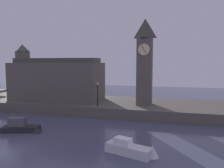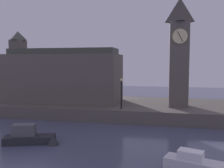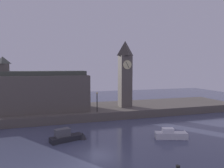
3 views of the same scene
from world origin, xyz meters
TOP-DOWN VIEW (x-y plane):
  - ground_plane at (0.00, 0.00)m, footprint 120.00×120.00m
  - far_embankment at (0.00, 20.00)m, footprint 70.00×12.00m
  - clock_tower at (10.42, 18.47)m, footprint 2.50×2.53m
  - parliament_hall at (-5.26, 19.28)m, footprint 15.62×6.93m
  - streetlamp at (3.86, 15.23)m, footprint 0.36×0.36m
  - boat_barge_dark at (-2.12, 5.79)m, footprint 5.18×2.64m
  - boat_ferry_white at (11.30, 2.48)m, footprint 5.02×2.56m

SIDE VIEW (x-z plane):
  - ground_plane at x=0.00m, z-range 0.00..0.00m
  - boat_ferry_white at x=11.30m, z-range -0.24..1.28m
  - boat_barge_dark at x=-2.12m, z-range -0.37..1.43m
  - far_embankment at x=0.00m, z-range 0.00..1.50m
  - streetlamp at x=3.86m, z-range 1.97..5.54m
  - parliament_hall at x=-5.26m, z-range 0.13..9.97m
  - clock_tower at x=10.42m, z-range 1.74..14.91m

